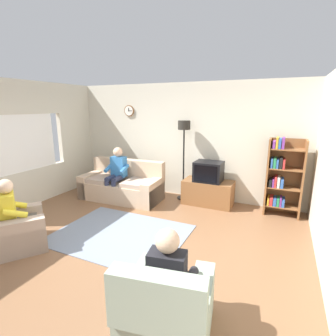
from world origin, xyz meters
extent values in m
plane|color=brown|center=(0.00, 0.00, 0.00)|extent=(12.00, 12.00, 0.00)
cube|color=beige|center=(0.00, 2.66, 1.35)|extent=(6.20, 0.12, 2.70)
cylinder|color=brown|center=(-1.47, 2.58, 2.05)|extent=(0.28, 0.03, 0.28)
cylinder|color=white|center=(-1.47, 2.56, 2.05)|extent=(0.24, 0.01, 0.24)
cube|color=black|center=(-1.47, 2.56, 2.08)|extent=(0.02, 0.01, 0.09)
cube|color=black|center=(-1.43, 2.56, 2.05)|extent=(0.11, 0.01, 0.01)
cube|color=beige|center=(-2.86, 0.00, 0.40)|extent=(0.12, 5.80, 0.80)
cube|color=beige|center=(-2.86, 2.10, 1.40)|extent=(0.12, 1.10, 1.20)
cube|color=white|center=(-2.83, 0.30, 1.40)|extent=(0.04, 2.00, 1.30)
cube|color=white|center=(-2.86, 0.30, 1.40)|extent=(0.03, 1.90, 1.20)
cube|color=tan|center=(-1.20, 1.70, 0.21)|extent=(1.93, 0.92, 0.42)
cube|color=tan|center=(-1.21, 2.06, 0.66)|extent=(1.91, 0.28, 0.48)
cube|color=tan|center=(-0.36, 1.73, 0.28)|extent=(0.25, 0.85, 0.56)
cube|color=tan|center=(-2.04, 1.66, 0.28)|extent=(0.25, 0.85, 0.56)
cube|color=tan|center=(-0.70, 1.67, 0.47)|extent=(0.63, 0.70, 0.10)
cube|color=tan|center=(-1.70, 1.63, 0.47)|extent=(0.63, 0.70, 0.10)
cube|color=brown|center=(0.77, 2.25, 0.27)|extent=(1.10, 0.56, 0.55)
cube|color=black|center=(0.77, 2.51, 0.30)|extent=(1.10, 0.04, 0.03)
cube|color=black|center=(0.77, 2.23, 0.77)|extent=(0.60, 0.48, 0.44)
cube|color=black|center=(0.77, 1.98, 0.77)|extent=(0.50, 0.01, 0.36)
cube|color=brown|center=(1.97, 2.30, 0.78)|extent=(0.04, 0.36, 1.55)
cube|color=brown|center=(2.61, 2.30, 0.78)|extent=(0.04, 0.36, 1.55)
cube|color=brown|center=(2.29, 2.47, 0.78)|extent=(0.64, 0.02, 1.55)
cube|color=brown|center=(2.29, 2.30, 0.19)|extent=(0.60, 0.34, 0.02)
cube|color=gold|center=(2.04, 2.28, 0.28)|extent=(0.03, 0.28, 0.15)
cube|color=red|center=(2.10, 2.28, 0.29)|extent=(0.06, 0.28, 0.17)
cube|color=#2D59A5|center=(2.16, 2.28, 0.28)|extent=(0.06, 0.28, 0.15)
cube|color=#267F4C|center=(2.22, 2.28, 0.28)|extent=(0.05, 0.28, 0.16)
cube|color=#72338C|center=(2.27, 2.28, 0.29)|extent=(0.03, 0.28, 0.17)
cube|color=#2D59A5|center=(2.32, 2.28, 0.28)|extent=(0.05, 0.28, 0.15)
cube|color=brown|center=(2.29, 2.30, 0.58)|extent=(0.60, 0.34, 0.02)
cube|color=black|center=(2.05, 2.28, 0.67)|extent=(0.05, 0.28, 0.15)
cube|color=#72338C|center=(2.10, 2.28, 0.67)|extent=(0.03, 0.28, 0.16)
cube|color=red|center=(2.14, 2.28, 0.70)|extent=(0.04, 0.28, 0.21)
cube|color=silver|center=(2.20, 2.28, 0.70)|extent=(0.05, 0.28, 0.21)
cube|color=#2D59A5|center=(2.26, 2.28, 0.68)|extent=(0.06, 0.28, 0.17)
cube|color=brown|center=(2.29, 2.30, 0.97)|extent=(0.60, 0.34, 0.02)
cube|color=#2D59A5|center=(2.04, 2.28, 1.07)|extent=(0.04, 0.28, 0.19)
cube|color=#267F4C|center=(2.09, 2.28, 1.08)|extent=(0.05, 0.28, 0.20)
cube|color=#2D59A5|center=(2.14, 2.28, 1.07)|extent=(0.04, 0.28, 0.17)
cube|color=black|center=(2.20, 2.28, 1.09)|extent=(0.06, 0.28, 0.21)
cube|color=red|center=(2.26, 2.28, 1.07)|extent=(0.04, 0.28, 0.19)
cube|color=brown|center=(2.29, 2.30, 1.36)|extent=(0.60, 0.34, 0.02)
cube|color=#72338C|center=(2.05, 2.28, 1.44)|extent=(0.05, 0.28, 0.14)
cube|color=gold|center=(2.10, 2.28, 1.47)|extent=(0.04, 0.28, 0.21)
cube|color=#2D59A5|center=(2.15, 2.28, 1.46)|extent=(0.05, 0.28, 0.19)
cube|color=#72338C|center=(2.21, 2.28, 1.47)|extent=(0.05, 0.28, 0.21)
cylinder|color=black|center=(0.13, 2.35, 0.01)|extent=(0.28, 0.28, 0.03)
cylinder|color=black|center=(0.13, 2.35, 0.85)|extent=(0.04, 0.04, 1.70)
cylinder|color=black|center=(0.13, 2.35, 1.75)|extent=(0.28, 0.28, 0.20)
cube|color=tan|center=(-1.45, -0.79, 0.20)|extent=(1.14, 1.15, 0.40)
cube|color=tan|center=(-1.68, -0.60, 0.28)|extent=(0.63, 0.76, 0.56)
cube|color=tan|center=(-1.20, -0.95, 0.28)|extent=(0.63, 0.76, 0.56)
cube|color=gray|center=(1.36, -1.21, 0.20)|extent=(0.93, 0.96, 0.40)
cube|color=gray|center=(1.42, -1.58, 0.65)|extent=(0.82, 0.31, 0.50)
cube|color=gray|center=(1.06, -1.24, 0.28)|extent=(0.33, 0.82, 0.56)
cube|color=gray|center=(1.65, -1.14, 0.28)|extent=(0.33, 0.82, 0.56)
cube|color=slate|center=(-0.21, 0.22, 0.01)|extent=(2.20, 1.70, 0.01)
cube|color=#3372B2|center=(-1.27, 1.75, 0.78)|extent=(0.35, 0.21, 0.48)
sphere|color=#D8AD8C|center=(-1.27, 1.74, 1.13)|extent=(0.22, 0.22, 0.22)
cylinder|color=#2D334C|center=(-1.17, 1.56, 0.54)|extent=(0.15, 0.39, 0.13)
cylinder|color=#2D334C|center=(-1.35, 1.55, 0.54)|extent=(0.15, 0.39, 0.13)
cylinder|color=#2D334C|center=(-1.16, 1.37, 0.26)|extent=(0.11, 0.11, 0.52)
cylinder|color=#2D334C|center=(-1.34, 1.36, 0.26)|extent=(0.11, 0.11, 0.52)
cylinder|color=#3372B2|center=(-1.06, 1.65, 0.76)|extent=(0.10, 0.33, 0.20)
cylinder|color=#3372B2|center=(-1.48, 1.64, 0.76)|extent=(0.10, 0.33, 0.20)
cube|color=yellow|center=(-1.48, -0.83, 0.66)|extent=(0.39, 0.36, 0.48)
sphere|color=beige|center=(-1.48, -0.82, 1.01)|extent=(0.22, 0.22, 0.22)
cylinder|color=#4C4742|center=(-1.44, -0.62, 0.42)|extent=(0.33, 0.38, 0.13)
cylinder|color=#4C4742|center=(-1.30, -0.73, 0.42)|extent=(0.33, 0.38, 0.13)
cylinder|color=#4C4742|center=(-1.33, -0.47, 0.20)|extent=(0.15, 0.15, 0.40)
cylinder|color=#4C4742|center=(-1.19, -0.58, 0.20)|extent=(0.15, 0.15, 0.40)
cylinder|color=yellow|center=(-1.59, -0.63, 0.64)|extent=(0.27, 0.32, 0.20)
cylinder|color=yellow|center=(-1.25, -0.87, 0.64)|extent=(0.27, 0.32, 0.20)
cube|color=black|center=(1.36, -1.26, 0.66)|extent=(0.37, 0.25, 0.48)
sphere|color=#D8AD8C|center=(1.36, -1.25, 1.01)|extent=(0.22, 0.22, 0.22)
cylinder|color=black|center=(1.24, -1.09, 0.42)|extent=(0.19, 0.40, 0.13)
cylinder|color=black|center=(1.42, -1.06, 0.42)|extent=(0.19, 0.40, 0.13)
cylinder|color=black|center=(1.21, -0.90, 0.20)|extent=(0.13, 0.13, 0.40)
cylinder|color=black|center=(1.39, -0.87, 0.20)|extent=(0.13, 0.13, 0.40)
cylinder|color=black|center=(1.14, -1.20, 0.64)|extent=(0.14, 0.34, 0.20)
cylinder|color=black|center=(1.55, -1.13, 0.64)|extent=(0.14, 0.34, 0.20)
camera|label=1|loc=(2.21, -3.10, 2.16)|focal=27.31mm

